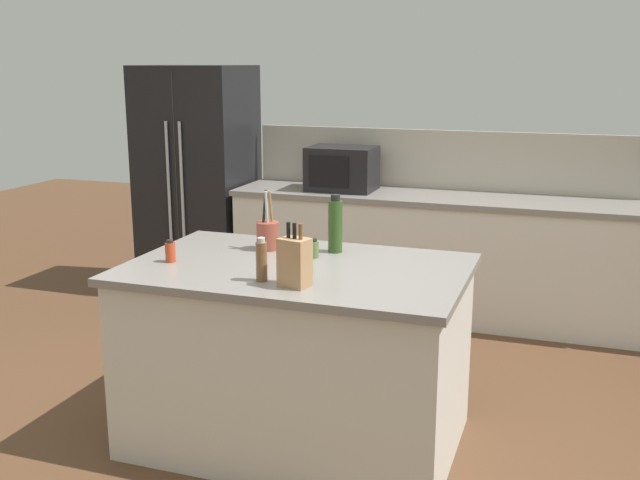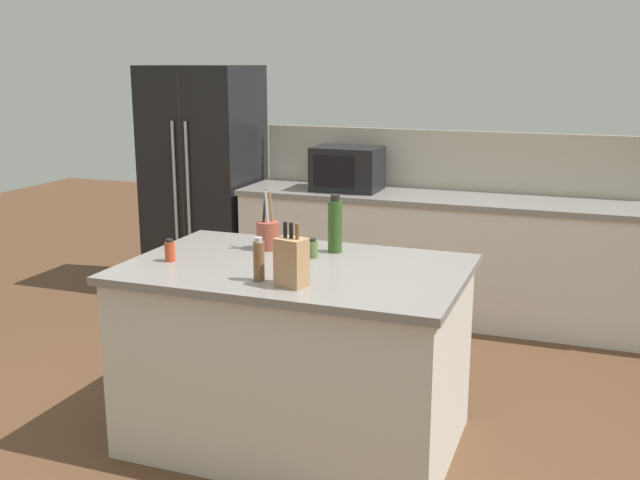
% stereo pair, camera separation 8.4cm
% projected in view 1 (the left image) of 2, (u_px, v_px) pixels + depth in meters
% --- Properties ---
extents(ground_plane, '(14.00, 14.00, 0.00)m').
position_uv_depth(ground_plane, '(298.00, 439.00, 3.91)').
color(ground_plane, brown).
extents(back_counter_run, '(3.16, 0.66, 0.94)m').
position_uv_depth(back_counter_run, '(436.00, 256.00, 5.73)').
color(back_counter_run, beige).
rests_on(back_counter_run, ground_plane).
extents(wall_backsplash, '(3.12, 0.03, 0.46)m').
position_uv_depth(wall_backsplash, '(447.00, 160.00, 5.85)').
color(wall_backsplash, '#B2A899').
rests_on(wall_backsplash, back_counter_run).
extents(kitchen_island, '(1.67, 1.07, 0.94)m').
position_uv_depth(kitchen_island, '(297.00, 354.00, 3.80)').
color(kitchen_island, beige).
rests_on(kitchen_island, ground_plane).
extents(refrigerator, '(0.86, 0.75, 1.89)m').
position_uv_depth(refrigerator, '(198.00, 180.00, 6.32)').
color(refrigerator, black).
rests_on(refrigerator, ground_plane).
extents(microwave, '(0.51, 0.39, 0.34)m').
position_uv_depth(microwave, '(342.00, 168.00, 5.82)').
color(microwave, black).
rests_on(microwave, back_counter_run).
extents(knife_block, '(0.15, 0.13, 0.29)m').
position_uv_depth(knife_block, '(295.00, 262.00, 3.32)').
color(knife_block, '#A87C54').
rests_on(knife_block, kitchen_island).
extents(utensil_crock, '(0.12, 0.12, 0.32)m').
position_uv_depth(utensil_crock, '(268.00, 234.00, 3.99)').
color(utensil_crock, brown).
rests_on(utensil_crock, kitchen_island).
extents(pepper_grinder, '(0.05, 0.05, 0.20)m').
position_uv_depth(pepper_grinder, '(262.00, 261.00, 3.41)').
color(pepper_grinder, brown).
rests_on(pepper_grinder, kitchen_island).
extents(olive_oil_bottle, '(0.08, 0.08, 0.31)m').
position_uv_depth(olive_oil_bottle, '(335.00, 225.00, 3.92)').
color(olive_oil_bottle, '#2D4C1E').
rests_on(olive_oil_bottle, kitchen_island).
extents(spice_jar_paprika, '(0.05, 0.05, 0.11)m').
position_uv_depth(spice_jar_paprika, '(170.00, 252.00, 3.74)').
color(spice_jar_paprika, '#B73D1E').
rests_on(spice_jar_paprika, kitchen_island).
extents(spice_jar_oregano, '(0.06, 0.06, 0.10)m').
position_uv_depth(spice_jar_oregano, '(313.00, 249.00, 3.83)').
color(spice_jar_oregano, '#567038').
rests_on(spice_jar_oregano, kitchen_island).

